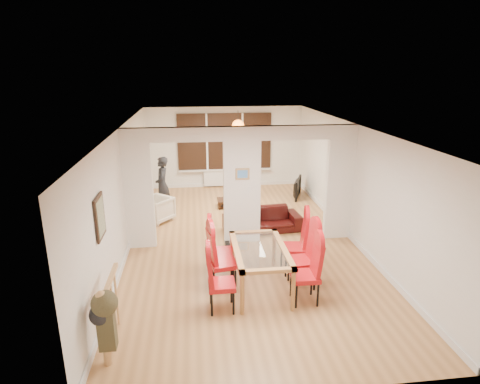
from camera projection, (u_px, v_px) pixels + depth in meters
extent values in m
cube|color=#B07A47|center=(242.00, 241.00, 9.09)|extent=(5.00, 9.00, 0.01)
cube|color=white|center=(242.00, 186.00, 8.71)|extent=(5.00, 0.18, 2.60)
cube|color=black|center=(225.00, 142.00, 12.86)|extent=(3.00, 0.08, 1.80)
cube|color=white|center=(225.00, 178.00, 13.17)|extent=(1.40, 0.08, 0.50)
sphere|color=orange|center=(238.00, 126.00, 11.62)|extent=(0.36, 0.36, 0.36)
cube|color=gray|center=(100.00, 217.00, 6.06)|extent=(0.04, 0.52, 0.67)
cube|color=#4C8CD8|center=(242.00, 174.00, 8.52)|extent=(0.30, 0.03, 0.25)
imported|color=black|center=(262.00, 220.00, 9.63)|extent=(1.89, 0.89, 0.54)
imported|color=beige|center=(157.00, 209.00, 10.19)|extent=(0.97, 0.97, 0.64)
imported|color=black|center=(162.00, 185.00, 10.75)|extent=(0.56, 0.37, 1.52)
imported|color=black|center=(295.00, 188.00, 12.13)|extent=(1.00, 0.50, 0.59)
cylinder|color=#143F19|center=(234.00, 196.00, 11.13)|extent=(0.07, 0.07, 0.28)
imported|color=#321C11|center=(242.00, 199.00, 11.20)|extent=(0.21, 0.21, 0.05)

